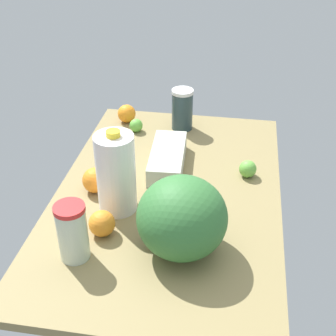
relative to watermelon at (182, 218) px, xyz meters
The scene contains 11 objects.
countertop 31.40cm from the watermelon, 17.20° to the left, with size 120.00×76.00×3.00cm, color olive.
watermelon is the anchor object (origin of this frame).
egg_carton 45.72cm from the watermelon, 14.52° to the left, with size 29.59×11.87×7.02cm, color beige.
milk_jug 28.33cm from the watermelon, 54.69° to the left, with size 12.38×12.38×28.42cm.
tumbler_cup 30.58cm from the watermelon, 104.39° to the left, with size 8.74×8.74×17.84cm.
shaker_bottle 74.98cm from the watermelon, ahead, with size 8.98×8.98×17.44cm.
orange_beside_bowl 83.99cm from the watermelon, 24.44° to the left, with size 7.77×7.77×7.77cm, color orange.
orange_far_back 41.59cm from the watermelon, 53.70° to the left, with size 8.76×8.76×8.76cm, color orange.
lime_near_front 46.27cm from the watermelon, 23.40° to the right, with size 6.21×6.21×6.21cm, color #67AE41.
orange_by_jug 25.87cm from the watermelon, 83.07° to the left, with size 8.05×8.05×8.05cm, color orange.
lime_loose 74.59cm from the watermelon, 22.80° to the left, with size 5.51×5.51×5.51cm, color #62B341.
Camera 1 is at (-127.74, -21.05, 97.15)cm, focal length 50.00 mm.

